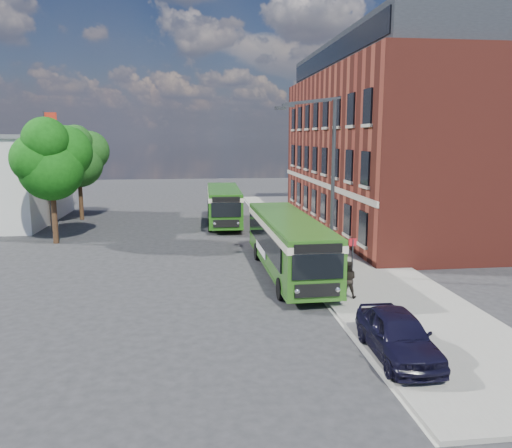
{
  "coord_description": "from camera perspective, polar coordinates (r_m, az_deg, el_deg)",
  "views": [
    {
      "loc": [
        -1.54,
        -25.96,
        7.16
      ],
      "look_at": [
        1.86,
        2.02,
        2.2
      ],
      "focal_mm": 35.0,
      "sensor_mm": 36.0,
      "label": 1
    }
  ],
  "objects": [
    {
      "name": "kerb_line",
      "position": [
        35.14,
        2.22,
        -1.77
      ],
      "size": [
        0.12,
        48.0,
        0.01
      ],
      "primitive_type": "cube",
      "color": "beige",
      "rests_on": "ground"
    },
    {
      "name": "flagpole",
      "position": [
        40.52,
        -22.66,
        6.08
      ],
      "size": [
        0.95,
        0.1,
        9.0
      ],
      "color": "#37393C",
      "rests_on": "ground"
    },
    {
      "name": "tree_right",
      "position": [
        45.48,
        -19.59,
        7.34
      ],
      "size": [
        4.81,
        4.58,
        8.13
      ],
      "color": "#352213",
      "rests_on": "ground"
    },
    {
      "name": "bus_rear",
      "position": [
        40.84,
        -3.72,
        2.46
      ],
      "size": [
        2.8,
        10.1,
        3.02
      ],
      "color": "#225E15",
      "rests_on": "ground"
    },
    {
      "name": "bus_stop_sign",
      "position": [
        23.59,
        10.94,
        -4.07
      ],
      "size": [
        0.35,
        0.08,
        2.52
      ],
      "color": "#37393C",
      "rests_on": "ground"
    },
    {
      "name": "tree_left",
      "position": [
        35.77,
        -22.37,
        6.9
      ],
      "size": [
        4.98,
        4.73,
        8.4
      ],
      "color": "#352213",
      "rests_on": "ground"
    },
    {
      "name": "ground",
      "position": [
        26.98,
        -3.42,
        -5.43
      ],
      "size": [
        120.0,
        120.0,
        0.0
      ],
      "primitive_type": "plane",
      "color": "#28292B",
      "rests_on": "ground"
    },
    {
      "name": "pavement",
      "position": [
        35.73,
        7.05,
        -1.53
      ],
      "size": [
        6.0,
        48.0,
        0.15
      ],
      "primitive_type": "cube",
      "color": "gray",
      "rests_on": "ground"
    },
    {
      "name": "parked_car",
      "position": [
        16.99,
        15.9,
        -12.04
      ],
      "size": [
        1.9,
        4.47,
        1.51
      ],
      "primitive_type": "imported",
      "rotation": [
        0.0,
        0.0,
        -0.03
      ],
      "color": "black",
      "rests_on": "pavement"
    },
    {
      "name": "street_lamp",
      "position": [
        24.91,
        7.97,
        4.43
      ],
      "size": [
        2.96,
        2.38,
        9.0
      ],
      "color": "#37393C",
      "rests_on": "ground"
    },
    {
      "name": "tree_mid",
      "position": [
        43.43,
        -22.62,
        7.31
      ],
      "size": [
        4.98,
        4.74,
        8.42
      ],
      "color": "#352213",
      "rests_on": "ground"
    },
    {
      "name": "pedestrian_a",
      "position": [
        23.83,
        8.75,
        -5.03
      ],
      "size": [
        0.77,
        0.74,
        1.77
      ],
      "primitive_type": "imported",
      "rotation": [
        0.0,
        0.0,
        3.81
      ],
      "color": "black",
      "rests_on": "pavement"
    },
    {
      "name": "bus_front",
      "position": [
        26.14,
        3.68,
        -1.8
      ],
      "size": [
        2.84,
        12.19,
        3.02
      ],
      "color": "#2B5F1A",
      "rests_on": "ground"
    },
    {
      "name": "pedestrian_b",
      "position": [
        22.39,
        10.43,
        -6.23
      ],
      "size": [
        0.95,
        0.84,
        1.64
      ],
      "primitive_type": "imported",
      "rotation": [
        0.0,
        0.0,
        2.83
      ],
      "color": "black",
      "rests_on": "pavement"
    },
    {
      "name": "brick_office",
      "position": [
        41.02,
        15.55,
        9.36
      ],
      "size": [
        12.1,
        26.0,
        14.2
      ],
      "color": "maroon",
      "rests_on": "ground"
    }
  ]
}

